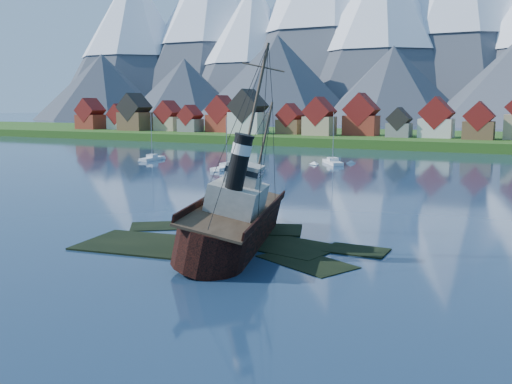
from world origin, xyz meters
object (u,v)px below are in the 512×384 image
at_px(sailboat_c, 333,163).
at_px(sailboat_b, 152,159).
at_px(tugboat_wreck, 237,217).
at_px(sailboat_a, 227,168).

bearing_deg(sailboat_c, sailboat_b, 160.67).
relative_size(tugboat_wreck, sailboat_a, 2.27).
height_order(sailboat_a, sailboat_b, sailboat_b).
height_order(sailboat_b, sailboat_c, sailboat_b).
bearing_deg(tugboat_wreck, sailboat_a, 104.81).
bearing_deg(sailboat_a, sailboat_c, 53.50).
relative_size(sailboat_a, sailboat_b, 0.92).
height_order(tugboat_wreck, sailboat_b, tugboat_wreck).
bearing_deg(sailboat_b, sailboat_c, 10.05).
height_order(sailboat_a, sailboat_c, sailboat_c).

